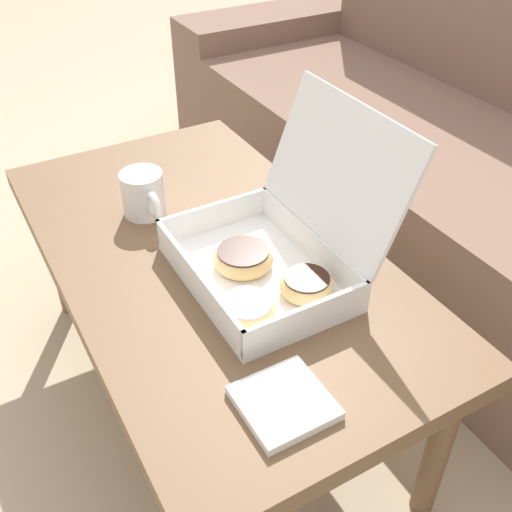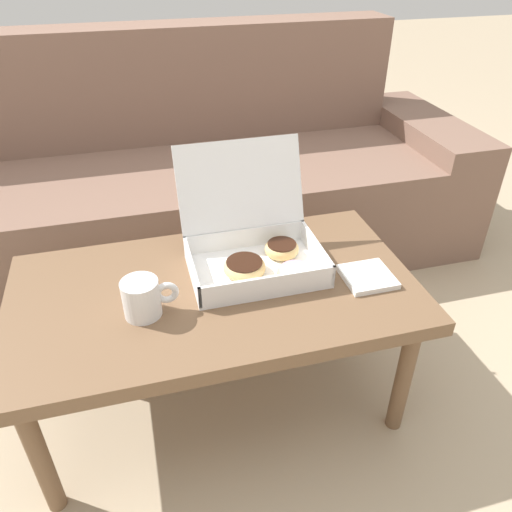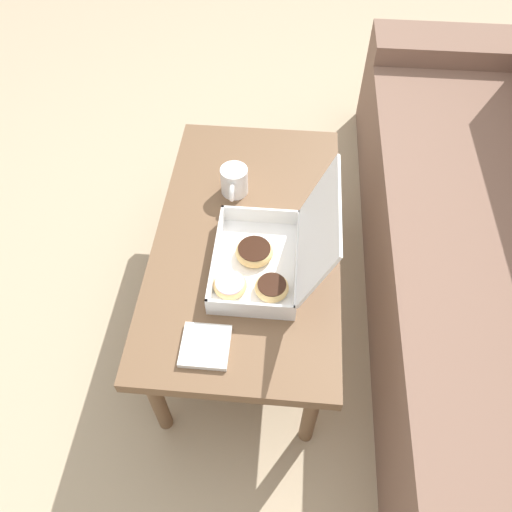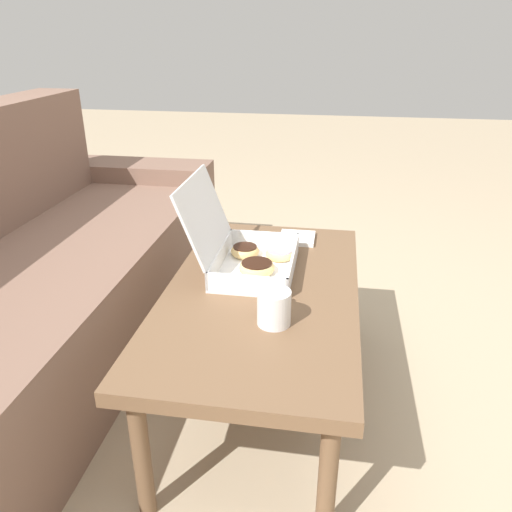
{
  "view_description": "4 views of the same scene",
  "coord_description": "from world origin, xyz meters",
  "views": [
    {
      "loc": [
        0.85,
        -0.46,
        1.11
      ],
      "look_at": [
        0.12,
        -0.05,
        0.47
      ],
      "focal_mm": 42.0,
      "sensor_mm": 36.0,
      "label": 1
    },
    {
      "loc": [
        -0.16,
        -1.09,
        1.19
      ],
      "look_at": [
        0.12,
        -0.05,
        0.47
      ],
      "focal_mm": 35.0,
      "sensor_mm": 36.0,
      "label": 2
    },
    {
      "loc": [
        0.98,
        0.02,
        1.59
      ],
      "look_at": [
        0.12,
        -0.05,
        0.47
      ],
      "focal_mm": 35.0,
      "sensor_mm": 36.0,
      "label": 3
    },
    {
      "loc": [
        -1.29,
        -0.28,
        1.12
      ],
      "look_at": [
        0.12,
        -0.05,
        0.47
      ],
      "focal_mm": 35.0,
      "sensor_mm": 36.0,
      "label": 4
    }
  ],
  "objects": [
    {
      "name": "ground_plane",
      "position": [
        0.0,
        0.0,
        0.0
      ],
      "size": [
        12.0,
        12.0,
        0.0
      ],
      "primitive_type": "plane",
      "color": "tan"
    },
    {
      "name": "coffee_table",
      "position": [
        0.0,
        -0.09,
        0.37
      ],
      "size": [
        1.03,
        0.56,
        0.42
      ],
      "color": "brown",
      "rests_on": "ground_plane"
    },
    {
      "name": "pastry_box",
      "position": [
        0.13,
        -0.02,
        0.47
      ],
      "size": [
        0.35,
        0.33,
        0.29
      ],
      "color": "white",
      "rests_on": "coffee_table"
    },
    {
      "name": "coffee_mug",
      "position": [
        -0.18,
        -0.15,
        0.47
      ],
      "size": [
        0.13,
        0.09,
        0.09
      ],
      "color": "white",
      "rests_on": "coffee_table"
    },
    {
      "name": "napkin_stack",
      "position": [
        0.39,
        -0.16,
        0.43
      ],
      "size": [
        0.13,
        0.13,
        0.02
      ],
      "color": "white",
      "rests_on": "coffee_table"
    }
  ]
}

